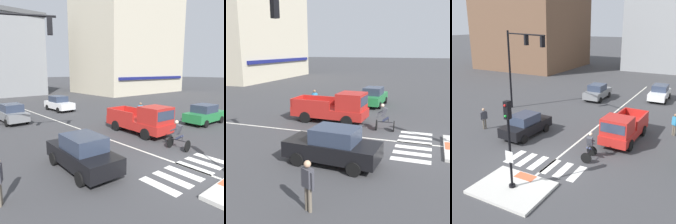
{
  "view_description": "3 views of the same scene",
  "coord_description": "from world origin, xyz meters",
  "views": [
    {
      "loc": [
        -8.77,
        -4.89,
        4.39
      ],
      "look_at": [
        -0.11,
        5.23,
        1.96
      ],
      "focal_mm": 36.12,
      "sensor_mm": 36.0,
      "label": 1
    },
    {
      "loc": [
        -13.83,
        -0.64,
        4.87
      ],
      "look_at": [
        1.39,
        4.72,
        1.1
      ],
      "focal_mm": 43.15,
      "sensor_mm": 36.0,
      "label": 2
    },
    {
      "loc": [
        8.06,
        -12.13,
        7.85
      ],
      "look_at": [
        -0.87,
        3.99,
        1.97
      ],
      "focal_mm": 44.92,
      "sensor_mm": 36.0,
      "label": 3
    }
  ],
  "objects": [
    {
      "name": "building_corner_right",
      "position": [
        25.57,
        30.15,
        10.19
      ],
      "size": [
        20.61,
        14.69,
        20.35
      ],
      "color": "beige",
      "rests_on": "ground"
    },
    {
      "name": "car_white_eastbound_distant",
      "position": [
        2.96,
        17.95,
        0.81
      ],
      "size": [
        1.88,
        4.12,
        1.64
      ],
      "color": "white",
      "rests_on": "ground"
    },
    {
      "name": "ground_plane",
      "position": [
        0.0,
        0.0,
        0.0
      ],
      "size": [
        300.0,
        300.0,
        0.0
      ],
      "primitive_type": "plane",
      "color": "#3D3D3F"
    },
    {
      "name": "crosswalk_stripe_c",
      "position": [
        -0.42,
        0.04,
        0.0
      ],
      "size": [
        0.44,
        1.8,
        0.01
      ],
      "primitive_type": "cube",
      "color": "silver",
      "rests_on": "ground"
    },
    {
      "name": "crosswalk_stripe_a",
      "position": [
        -2.12,
        0.04,
        0.0
      ],
      "size": [
        0.44,
        1.8,
        0.01
      ],
      "primitive_type": "cube",
      "color": "silver",
      "rests_on": "ground"
    },
    {
      "name": "cyclist",
      "position": [
        2.01,
        1.96,
        0.87
      ],
      "size": [
        0.74,
        1.14,
        1.68
      ],
      "color": "black",
      "rests_on": "ground"
    },
    {
      "name": "lane_centre_line",
      "position": [
        0.27,
        10.0,
        0.0
      ],
      "size": [
        0.14,
        28.0,
        0.01
      ],
      "primitive_type": "cube",
      "color": "silver",
      "rests_on": "ground"
    },
    {
      "name": "pedestrian_waiting_far_side",
      "position": [
        5.86,
        8.32,
        0.98
      ],
      "size": [
        0.46,
        0.39,
        1.67
      ],
      "color": "#6B6051",
      "rests_on": "ground"
    },
    {
      "name": "crosswalk_stripe_d",
      "position": [
        0.42,
        0.04,
        0.0
      ],
      "size": [
        0.44,
        1.8,
        0.01
      ],
      "primitive_type": "cube",
      "color": "silver",
      "rests_on": "ground"
    },
    {
      "name": "crosswalk_stripe_f",
      "position": [
        2.12,
        0.04,
        0.0
      ],
      "size": [
        0.44,
        1.8,
        0.01
      ],
      "primitive_type": "cube",
      "color": "silver",
      "rests_on": "ground"
    },
    {
      "name": "crosswalk_stripe_b",
      "position": [
        -1.27,
        0.04,
        0.0
      ],
      "size": [
        0.44,
        1.8,
        0.01
      ],
      "primitive_type": "cube",
      "color": "silver",
      "rests_on": "ground"
    },
    {
      "name": "pickup_truck_red_eastbound_mid",
      "position": [
        2.93,
        5.41,
        0.98
      ],
      "size": [
        2.2,
        5.17,
        2.08
      ],
      "color": "red",
      "rests_on": "ground"
    },
    {
      "name": "car_grey_westbound_distant",
      "position": [
        -2.96,
        15.16,
        0.81
      ],
      "size": [
        1.85,
        4.1,
        1.64
      ],
      "color": "slate",
      "rests_on": "ground"
    },
    {
      "name": "car_green_cross_right",
      "position": [
        9.29,
        4.18,
        0.81
      ],
      "size": [
        4.14,
        1.92,
        1.64
      ],
      "color": "#237A3D",
      "rests_on": "ground"
    },
    {
      "name": "crosswalk_stripe_e",
      "position": [
        1.27,
        0.04,
        0.0
      ],
      "size": [
        0.44,
        1.8,
        0.01
      ],
      "primitive_type": "cube",
      "color": "silver",
      "rests_on": "ground"
    },
    {
      "name": "car_black_westbound_near",
      "position": [
        -3.58,
        3.19,
        0.81
      ],
      "size": [
        2.03,
        4.19,
        1.64
      ],
      "color": "black",
      "rests_on": "ground"
    }
  ]
}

